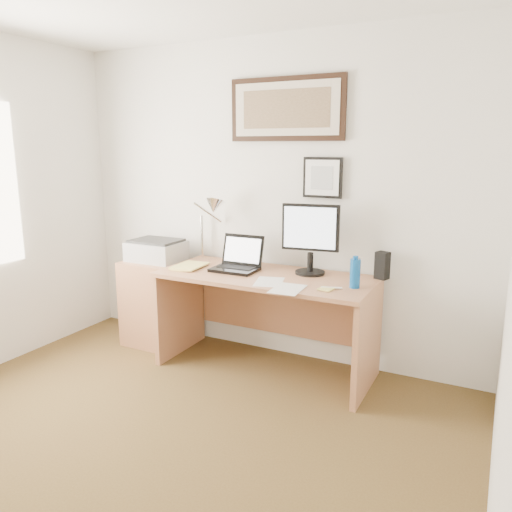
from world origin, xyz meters
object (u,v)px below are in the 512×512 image
Objects in this scene: printer at (157,250)px; desk at (270,302)px; side_cabinet at (156,303)px; water_bottle at (355,273)px; lcd_monitor at (310,236)px; laptop at (238,262)px; book at (178,265)px.

desk is at bearing -0.17° from printer.
desk reaches higher than side_cabinet.
lcd_monitor reaches higher than water_bottle.
laptop is at bearing 174.88° from water_bottle.
desk is 3.64× the size of printer.
book is at bearing -178.68° from water_bottle.
side_cabinet is 0.54m from book.
desk is 4.65× the size of laptop.
water_bottle is 0.12× the size of desk.
lcd_monitor is at bearing 13.34° from book.
water_bottle reaches higher than desk.
side_cabinet is 0.45m from printer.
laptop reaches higher than desk.
side_cabinet is 3.69× the size of water_bottle.
side_cabinet is 1.82m from water_bottle.
printer reaches higher than desk.
book is at bearing -167.58° from desk.
lcd_monitor is (1.35, 0.11, 0.68)m from side_cabinet.
printer is (-0.34, 0.16, 0.06)m from book.
water_bottle reaches higher than printer.
book is at bearing -166.66° from lcd_monitor.
water_bottle is 1.76m from printer.
water_bottle reaches higher than book.
book is 0.49m from laptop.
laptop is 0.60m from lcd_monitor.
lcd_monitor reaches higher than laptop.
lcd_monitor is at bearing 15.68° from desk.
lcd_monitor reaches higher than side_cabinet.
laptop reaches higher than side_cabinet.
desk is 0.60m from lcd_monitor.
side_cabinet is at bearing -90.58° from printer.
lcd_monitor is 1.37m from printer.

